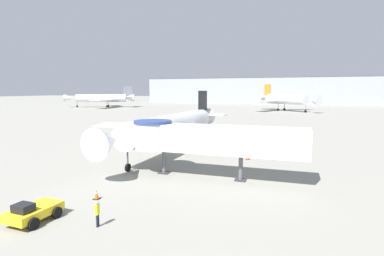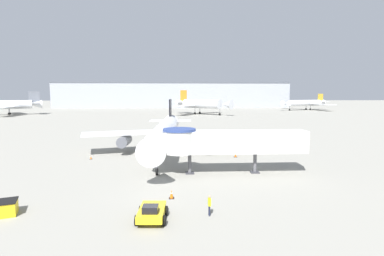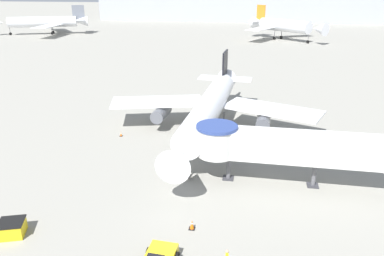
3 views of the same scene
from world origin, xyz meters
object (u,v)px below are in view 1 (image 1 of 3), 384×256
object	(u,v)px
main_airplane	(175,125)
background_jet_gray_tail	(103,98)
jet_bridge	(203,138)
traffic_cone_near_nose	(97,194)
background_jet_orange_tail	(285,99)
traffic_cone_port_wing	(99,147)
pushback_tug_yellow	(33,212)
ground_crew_marshaller	(97,212)
traffic_cone_starboard_wing	(248,156)

from	to	relation	value
main_airplane	background_jet_gray_tail	size ratio (longest dim) A/B	0.94
main_airplane	jet_bridge	xyz separation A→B (m)	(7.93, -12.16, 0.27)
traffic_cone_near_nose	background_jet_orange_tail	distance (m)	117.95
jet_bridge	traffic_cone_port_wing	xyz separation A→B (m)	(-19.32, 9.08, -3.78)
background_jet_gray_tail	pushback_tug_yellow	bearing A→B (deg)	10.23
ground_crew_marshaller	background_jet_gray_tail	distance (m)	148.40
main_airplane	background_jet_orange_tail	xyz separation A→B (m)	(13.59, 96.06, 1.35)
traffic_cone_port_wing	pushback_tug_yellow	bearing A→B (deg)	-64.01
jet_bridge	pushback_tug_yellow	xyz separation A→B (m)	(-8.07, -14.01, -3.36)
traffic_cone_near_nose	ground_crew_marshaller	distance (m)	5.39
pushback_tug_yellow	ground_crew_marshaller	distance (m)	4.76
jet_bridge	traffic_cone_port_wing	bearing A→B (deg)	155.05
background_jet_gray_tail	main_airplane	bearing A→B (deg)	16.83
traffic_cone_starboard_wing	jet_bridge	bearing A→B (deg)	-109.30
traffic_cone_starboard_wing	main_airplane	bearing A→B (deg)	166.74
main_airplane	background_jet_orange_tail	bearing A→B (deg)	84.65
main_airplane	background_jet_gray_tail	world-z (taller)	background_jet_gray_tail
traffic_cone_near_nose	background_jet_gray_tail	size ratio (longest dim) A/B	0.02
ground_crew_marshaller	background_jet_orange_tail	bearing A→B (deg)	168.75
traffic_cone_port_wing	traffic_cone_near_nose	world-z (taller)	traffic_cone_near_nose
ground_crew_marshaller	background_jet_gray_tail	world-z (taller)	background_jet_gray_tail
traffic_cone_port_wing	background_jet_orange_tail	size ratio (longest dim) A/B	0.02
traffic_cone_port_wing	background_jet_gray_tail	xyz separation A→B (m)	(-68.65, 99.51, 4.61)
traffic_cone_near_nose	background_jet_orange_tail	bearing A→B (deg)	84.04
main_airplane	background_jet_gray_tail	xyz separation A→B (m)	(-80.04, 96.43, 1.10)
background_jet_gray_tail	ground_crew_marshaller	bearing A→B (deg)	11.91
pushback_tug_yellow	traffic_cone_starboard_wing	xyz separation A→B (m)	(11.40, 23.52, -0.31)
background_jet_orange_tail	background_jet_gray_tail	xyz separation A→B (m)	(-93.63, 0.37, -0.25)
main_airplane	traffic_cone_near_nose	xyz separation A→B (m)	(1.35, -21.15, -3.40)
main_airplane	pushback_tug_yellow	xyz separation A→B (m)	(-0.14, -26.17, -3.09)
background_jet_orange_tail	pushback_tug_yellow	bearing A→B (deg)	-144.08
traffic_cone_port_wing	traffic_cone_near_nose	bearing A→B (deg)	-54.81
traffic_cone_port_wing	background_jet_orange_tail	world-z (taller)	background_jet_orange_tail
background_jet_orange_tail	jet_bridge	bearing A→B (deg)	-140.67
jet_bridge	pushback_tug_yellow	distance (m)	16.52
pushback_tug_yellow	background_jet_orange_tail	xyz separation A→B (m)	(13.73, 122.23, 4.45)
background_jet_orange_tail	traffic_cone_starboard_wing	bearing A→B (deg)	-139.03
pushback_tug_yellow	traffic_cone_port_wing	xyz separation A→B (m)	(-11.25, 23.09, -0.42)
pushback_tug_yellow	background_jet_gray_tail	size ratio (longest dim) A/B	0.10
background_jet_orange_tail	background_jet_gray_tail	world-z (taller)	background_jet_orange_tail
main_airplane	ground_crew_marshaller	world-z (taller)	main_airplane
background_jet_gray_tail	background_jet_orange_tail	bearing A→B (deg)	66.91
traffic_cone_starboard_wing	traffic_cone_near_nose	xyz separation A→B (m)	(-9.90, -18.50, 0.00)
main_airplane	pushback_tug_yellow	size ratio (longest dim) A/B	9.28
ground_crew_marshaller	main_airplane	bearing A→B (deg)	-176.85
traffic_cone_port_wing	ground_crew_marshaller	distance (m)	27.47
traffic_cone_near_nose	ground_crew_marshaller	world-z (taller)	ground_crew_marshaller
background_jet_orange_tail	traffic_cone_near_nose	bearing A→B (deg)	-143.63
pushback_tug_yellow	background_jet_orange_tail	size ratio (longest dim) A/B	0.13
jet_bridge	background_jet_gray_tail	bearing A→B (deg)	129.23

